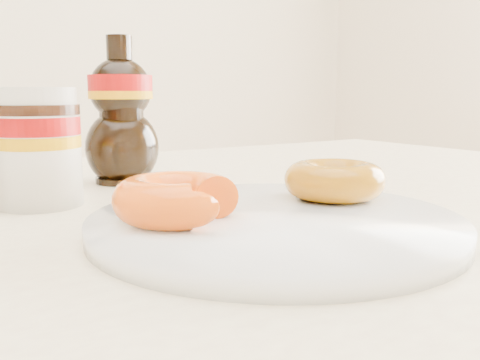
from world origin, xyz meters
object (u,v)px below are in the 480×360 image
donut_whole (334,180)px  nutella_jar (38,143)px  dining_table (169,292)px  syrup_bottle (121,110)px  plate (275,223)px  donut_bitten (176,199)px

donut_whole → nutella_jar: nutella_jar is taller
dining_table → donut_whole: donut_whole is taller
nutella_jar → syrup_bottle: 0.15m
nutella_jar → syrup_bottle: (0.12, 0.09, 0.03)m
plate → donut_whole: donut_whole is taller
donut_bitten → syrup_bottle: 0.28m
plate → donut_bitten: 0.08m
dining_table → syrup_bottle: 0.24m
syrup_bottle → plate: bearing=-87.6°
plate → dining_table: bearing=104.2°
donut_whole → dining_table: bearing=139.8°
dining_table → syrup_bottle: bearing=83.1°
donut_bitten → donut_whole: (0.16, 0.00, -0.00)m
plate → donut_whole: 0.09m
donut_whole → syrup_bottle: bearing=110.6°
dining_table → plate: (0.03, -0.13, 0.09)m
nutella_jar → syrup_bottle: size_ratio=0.65×
donut_whole → syrup_bottle: size_ratio=0.52×
plate → donut_whole: bearing=17.5°
donut_whole → nutella_jar: 0.28m
donut_whole → nutella_jar: (-0.22, 0.18, 0.03)m
plate → nutella_jar: size_ratio=2.55×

